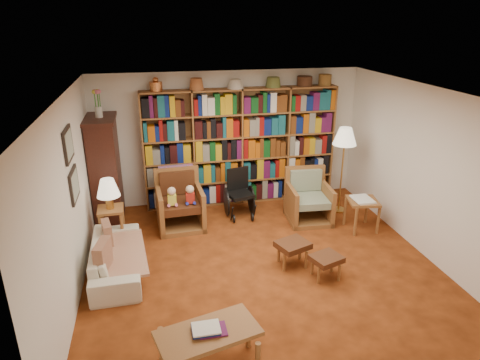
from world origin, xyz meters
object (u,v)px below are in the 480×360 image
object	(u,v)px
side_table_lamp	(112,218)
side_table_papers	(362,205)
wheelchair	(239,194)
footstool_a	(293,246)
footstool_b	(326,260)
armchair_sage	(307,200)
sofa	(117,257)
armchair_leather	(180,203)
coffee_table	(208,336)
floor_lamp	(345,140)

from	to	relation	value
side_table_lamp	side_table_papers	size ratio (longest dim) A/B	1.10
wheelchair	side_table_papers	world-z (taller)	wheelchair
footstool_a	footstool_b	bearing A→B (deg)	-49.06
armchair_sage	side_table_papers	xyz separation A→B (m)	(0.76, -0.60, 0.10)
sofa	armchair_leather	bearing A→B (deg)	-37.99
armchair_leather	coffee_table	distance (m)	3.37
armchair_sage	footstool_b	size ratio (longest dim) A/B	1.86
armchair_sage	footstool_b	xyz separation A→B (m)	(-0.40, -1.84, -0.07)
wheelchair	side_table_papers	xyz separation A→B (m)	(1.91, -1.02, 0.06)
side_table_papers	wheelchair	bearing A→B (deg)	151.79
wheelchair	coffee_table	world-z (taller)	wheelchair
footstool_a	armchair_leather	bearing A→B (deg)	131.50
sofa	side_table_lamp	distance (m)	0.88
armchair_sage	footstool_b	world-z (taller)	armchair_sage
armchair_leather	sofa	bearing A→B (deg)	-126.84
side_table_papers	footstool_b	world-z (taller)	side_table_papers
footstool_a	footstool_b	distance (m)	0.54
footstool_a	side_table_lamp	bearing A→B (deg)	155.35
floor_lamp	coffee_table	bearing A→B (deg)	-131.63
floor_lamp	coffee_table	size ratio (longest dim) A/B	1.42
side_table_lamp	coffee_table	size ratio (longest dim) A/B	0.56
sofa	footstool_a	xyz separation A→B (m)	(2.49, -0.34, 0.06)
wheelchair	coffee_table	bearing A→B (deg)	-106.80
sofa	footstool_a	world-z (taller)	sofa
wheelchair	footstool_b	size ratio (longest dim) A/B	1.75
sofa	footstool_b	world-z (taller)	sofa
armchair_leather	side_table_papers	world-z (taller)	armchair_leather
armchair_leather	footstool_b	world-z (taller)	armchair_leather
sofa	wheelchair	distance (m)	2.58
armchair_leather	wheelchair	size ratio (longest dim) A/B	1.15
armchair_leather	footstool_b	size ratio (longest dim) A/B	2.02
sofa	footstool_b	bearing A→B (deg)	-105.92
coffee_table	side_table_lamp	bearing A→B (deg)	111.23
armchair_leather	footstool_b	xyz separation A→B (m)	(1.84, -2.09, -0.12)
sofa	armchair_sage	bearing A→B (deg)	-72.60
floor_lamp	side_table_papers	xyz separation A→B (m)	(0.05, -0.77, -0.92)
wheelchair	footstool_b	xyz separation A→B (m)	(0.75, -2.26, -0.11)
side_table_papers	footstool_a	size ratio (longest dim) A/B	1.05
armchair_leather	floor_lamp	world-z (taller)	floor_lamp
side_table_papers	armchair_leather	bearing A→B (deg)	164.18
wheelchair	floor_lamp	distance (m)	2.12
sofa	armchair_leather	xyz separation A→B (m)	(1.00, 1.34, 0.16)
coffee_table	wheelchair	bearing A→B (deg)	73.20
side_table_lamp	coffee_table	bearing A→B (deg)	-68.77
sofa	armchair_sage	size ratio (longest dim) A/B	1.81
sofa	floor_lamp	distance (m)	4.29
side_table_lamp	footstool_b	xyz separation A→B (m)	(2.94, -1.59, -0.18)
side_table_lamp	armchair_sage	bearing A→B (deg)	4.16
wheelchair	armchair_leather	bearing A→B (deg)	-170.87
armchair_sage	wheelchair	bearing A→B (deg)	159.69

